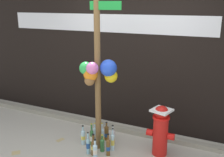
{
  "coord_description": "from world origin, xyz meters",
  "views": [
    {
      "loc": [
        1.67,
        -2.94,
        2.28
      ],
      "look_at": [
        0.08,
        0.47,
        1.21
      ],
      "focal_mm": 42.43,
      "sensor_mm": 36.0,
      "label": 1
    }
  ],
  "objects": [
    {
      "name": "bottle_7",
      "position": [
        -0.18,
        0.61,
        0.14
      ],
      "size": [
        0.08,
        0.08,
        0.38
      ],
      "color": "#B2DBEA",
      "rests_on": "ground_plane"
    },
    {
      "name": "bottle_6",
      "position": [
        0.08,
        0.5,
        0.15
      ],
      "size": [
        0.06,
        0.06,
        0.38
      ],
      "color": "#B2DBEA",
      "rests_on": "ground_plane"
    },
    {
      "name": "bottle_11",
      "position": [
        -0.07,
        0.18,
        0.13
      ],
      "size": [
        0.07,
        0.07,
        0.32
      ],
      "color": "#B2DBEA",
      "rests_on": "ground_plane"
    },
    {
      "name": "litter_0",
      "position": [
        -1.28,
        -0.23,
        0.0
      ],
      "size": [
        0.17,
        0.17,
        0.01
      ],
      "primitive_type": "cube",
      "rotation": [
        0.0,
        0.0,
        0.76
      ],
      "color": "tan",
      "rests_on": "ground_plane"
    },
    {
      "name": "bottle_8",
      "position": [
        -0.45,
        0.46,
        0.14
      ],
      "size": [
        0.07,
        0.07,
        0.34
      ],
      "color": "#B2DBEA",
      "rests_on": "ground_plane"
    },
    {
      "name": "bottle_3",
      "position": [
        -0.01,
        0.68,
        0.13
      ],
      "size": [
        0.07,
        0.07,
        0.34
      ],
      "color": "silver",
      "rests_on": "ground_plane"
    },
    {
      "name": "bottle_2",
      "position": [
        -0.14,
        0.24,
        0.14
      ],
      "size": [
        0.07,
        0.07,
        0.35
      ],
      "color": "brown",
      "rests_on": "ground_plane"
    },
    {
      "name": "bottle_4",
      "position": [
        -0.16,
        0.75,
        0.13
      ],
      "size": [
        0.08,
        0.08,
        0.34
      ],
      "color": "brown",
      "rests_on": "ground_plane"
    },
    {
      "name": "building_wall",
      "position": [
        -0.0,
        1.56,
        1.62
      ],
      "size": [
        10.0,
        0.21,
        3.24
      ],
      "color": "black",
      "rests_on": "ground_plane"
    },
    {
      "name": "memorial_post",
      "position": [
        -0.14,
        0.46,
        1.49
      ],
      "size": [
        0.62,
        0.4,
        2.75
      ],
      "color": "brown",
      "rests_on": "ground_plane"
    },
    {
      "name": "curb_strip",
      "position": [
        0.0,
        1.16,
        0.04
      ],
      "size": [
        8.0,
        0.12,
        0.08
      ],
      "primitive_type": "cube",
      "color": "gray",
      "rests_on": "ground_plane"
    },
    {
      "name": "bottle_10",
      "position": [
        0.08,
        0.33,
        0.15
      ],
      "size": [
        0.06,
        0.06,
        0.37
      ],
      "color": "brown",
      "rests_on": "ground_plane"
    },
    {
      "name": "litter_2",
      "position": [
        -0.88,
        0.4,
        0.0
      ],
      "size": [
        0.12,
        0.16,
        0.01
      ],
      "primitive_type": "cube",
      "rotation": [
        0.0,
        0.0,
        1.27
      ],
      "color": "tan",
      "rests_on": "ground_plane"
    },
    {
      "name": "bottle_9",
      "position": [
        -0.34,
        0.66,
        0.12
      ],
      "size": [
        0.06,
        0.06,
        0.31
      ],
      "color": "#B2DBEA",
      "rests_on": "ground_plane"
    },
    {
      "name": "bottle_0",
      "position": [
        -0.31,
        0.5,
        0.14
      ],
      "size": [
        0.06,
        0.06,
        0.38
      ],
      "color": "#337038",
      "rests_on": "ground_plane"
    },
    {
      "name": "fire_hydrant",
      "position": [
        0.79,
        0.71,
        0.42
      ],
      "size": [
        0.43,
        0.34,
        0.81
      ],
      "color": "red",
      "rests_on": "ground_plane"
    },
    {
      "name": "bottle_1",
      "position": [
        -0.06,
        0.4,
        0.12
      ],
      "size": [
        0.07,
        0.07,
        0.29
      ],
      "color": "#337038",
      "rests_on": "ground_plane"
    },
    {
      "name": "bottle_5",
      "position": [
        -0.23,
        0.24,
        0.14
      ],
      "size": [
        0.06,
        0.06,
        0.37
      ],
      "color": "#93CCE0",
      "rests_on": "ground_plane"
    }
  ]
}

